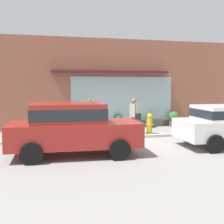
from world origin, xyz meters
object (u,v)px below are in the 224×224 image
Objects in this scene: potted_plant_by_entrance at (90,124)px; potted_plant_window_center at (71,119)px; pedestrian_passerby at (89,113)px; parked_car_red at (72,126)px; potted_plant_low_front at (174,119)px; fire_hydrant at (150,124)px; pedestrian_with_handbag at (134,114)px; potted_plant_near_hydrant at (150,120)px; potted_plant_trailing_edge at (118,120)px.

potted_plant_window_center is at bearing -169.29° from potted_plant_by_entrance.
pedestrian_passerby is 4.55m from parked_car_red.
pedestrian_passerby is at bearing -169.47° from potted_plant_low_front.
fire_hydrant is at bearing -138.43° from potted_plant_low_front.
potted_plant_window_center is at bearing 152.21° from fire_hydrant.
potted_plant_near_hydrant is (1.65, 2.09, -0.56)m from pedestrian_with_handbag.
potted_plant_by_entrance is at bearing -178.27° from pedestrian_with_handbag.
fire_hydrant is 2.93m from pedestrian_passerby.
fire_hydrant is 1.78× the size of potted_plant_by_entrance.
parked_car_red reaches higher than potted_plant_low_front.
pedestrian_passerby is 5.05m from potted_plant_low_front.
pedestrian_with_handbag reaches higher than potted_plant_near_hydrant.
pedestrian_with_handbag is 4.52m from parked_car_red.
parked_car_red is (-4.07, -3.25, 0.49)m from fire_hydrant.
potted_plant_low_front reaches higher than potted_plant_trailing_edge.
potted_plant_near_hydrant is 1.43m from potted_plant_low_front.
parked_car_red reaches higher than potted_plant_window_center.
pedestrian_passerby reaches higher than potted_plant_trailing_edge.
potted_plant_trailing_edge is 0.86× the size of potted_plant_near_hydrant.
potted_plant_window_center is at bearing -178.05° from potted_plant_near_hydrant.
fire_hydrant is at bearing -112.80° from potted_plant_near_hydrant.
parked_car_red is (-1.39, -4.33, 0.02)m from pedestrian_passerby.
potted_plant_window_center is (-1.02, -0.19, 0.34)m from potted_plant_by_entrance.
pedestrian_passerby is at bearing -158.30° from pedestrian_with_handbag.
potted_plant_low_front is (3.14, -0.25, 0.02)m from potted_plant_trailing_edge.
potted_plant_by_entrance is at bearing 140.44° from fire_hydrant.
potted_plant_low_front is at bearing 43.55° from parked_car_red.
potted_plant_by_entrance is at bearing 175.37° from pedestrian_passerby.
pedestrian_with_handbag is 2.77m from potted_plant_by_entrance.
potted_plant_by_entrance is 0.65× the size of potted_plant_low_front.
potted_plant_near_hydrant is at bearing -178.87° from potted_plant_low_front.
parked_car_red reaches higher than potted_plant_trailing_edge.
parked_car_red is 5.79× the size of potted_plant_trailing_edge.
pedestrian_passerby is 1.13m from potted_plant_window_center.
potted_plant_window_center reaches higher than potted_plant_low_front.
fire_hydrant is at bearing 62.40° from pedestrian_with_handbag.
potted_plant_low_front reaches higher than potted_plant_by_entrance.
pedestrian_passerby is 1.29× the size of potted_plant_window_center.
potted_plant_window_center is (-2.58, -0.43, 0.19)m from potted_plant_trailing_edge.
fire_hydrant is 0.58× the size of pedestrian_with_handbag.
potted_plant_window_center is 1.45× the size of potted_plant_near_hydrant.
pedestrian_with_handbag is 2.25× the size of potted_plant_trailing_edge.
potted_plant_near_hydrant is at bearing 50.68° from parked_car_red.
pedestrian_with_handbag is at bearing -88.50° from potted_plant_trailing_edge.
potted_plant_by_entrance is 1.09m from potted_plant_window_center.
parked_car_red is 3.43× the size of potted_plant_window_center.
parked_car_red is 6.39m from potted_plant_trailing_edge.
pedestrian_with_handbag is 1.03× the size of pedestrian_passerby.
potted_plant_trailing_edge is (-0.06, 2.37, -0.56)m from pedestrian_with_handbag.
potted_plant_window_center is at bearing -170.58° from potted_plant_trailing_edge.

